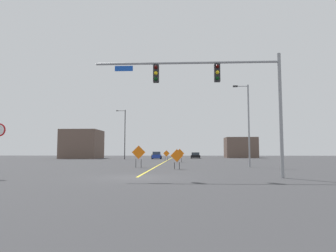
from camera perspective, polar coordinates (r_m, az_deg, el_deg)
The scene contains 14 objects.
ground at distance 17.94m, azimuth -5.93°, elevation -9.66°, with size 191.00×191.00×0.00m, color #38383A.
road_centre_stripe at distance 70.80m, azimuth 0.66°, elevation -6.09°, with size 0.16×106.11×0.01m.
traffic_signal_assembly at distance 18.22m, azimuth 9.65°, elevation 7.65°, with size 11.04×0.44×7.31m.
street_lamp_far_right at distance 30.60m, azimuth 14.86°, elevation 0.83°, with size 1.55×0.24×8.14m.
street_lamp_mid_right at distance 59.41m, azimuth -8.27°, elevation -1.19°, with size 1.87×0.24×9.68m.
construction_sign_median_near at distance 26.01m, azimuth 1.69°, elevation -5.83°, with size 1.09×0.29×1.72m.
construction_sign_left_lane at distance 42.32m, azimuth 2.23°, elevation -5.32°, with size 1.28×0.21×1.89m.
construction_sign_median_far at distance 28.92m, azimuth -5.59°, elevation -5.20°, with size 1.28×0.27×2.09m.
construction_sign_right_shoulder at distance 51.18m, azimuth -0.30°, elevation -5.34°, with size 1.09×0.12×1.74m.
car_black_mid at distance 68.25m, azimuth 5.23°, elevation -5.59°, with size 2.26×4.08×1.33m.
car_blue_near at distance 62.79m, azimuth -2.16°, elevation -5.62°, with size 2.06×4.13×1.49m.
car_yellow_far at distance 80.37m, azimuth -2.25°, elevation -5.47°, with size 2.24×4.37×1.47m.
roadside_building_east at distance 75.88m, azimuth 13.60°, elevation -4.00°, with size 7.47×5.76×4.97m.
roadside_building_west at distance 69.51m, azimuth -15.96°, elevation -3.34°, with size 7.86×8.04×6.28m.
Camera 1 is at (2.71, -17.67, 1.51)m, focal length 32.17 mm.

